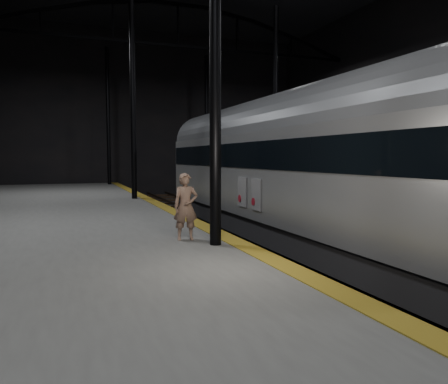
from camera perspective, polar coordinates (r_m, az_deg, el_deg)
ground at (r=15.38m, az=7.45°, el=-6.73°), size 44.00×44.00×0.00m
platform_left at (r=13.58m, az=-22.00°, el=-6.39°), size 9.00×43.80×1.00m
platform_right at (r=19.89m, az=26.99°, el=-3.16°), size 9.00×43.80×1.00m
tactile_strip at (r=14.01m, az=-4.38°, el=-3.64°), size 0.50×43.80×0.01m
track at (r=15.37m, az=7.45°, el=-6.48°), size 2.40×43.00×0.24m
train at (r=15.06m, az=7.61°, el=3.81°), size 2.83×18.87×5.04m
woman at (r=10.58m, az=-5.02°, el=-1.91°), size 0.63×0.46×1.62m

